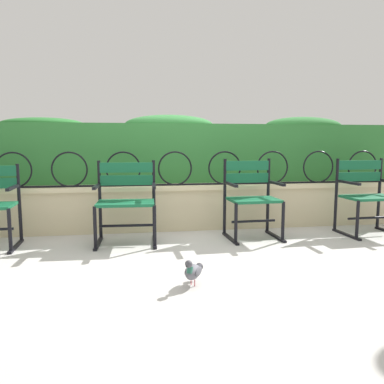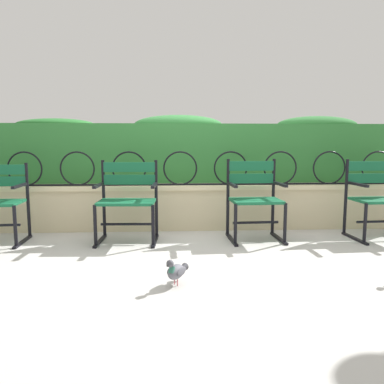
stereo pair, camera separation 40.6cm
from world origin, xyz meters
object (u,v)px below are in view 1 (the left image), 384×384
Objects in this scene: park_chair_centre_right at (251,196)px; pigeon_near_chairs at (193,271)px; park_chair_centre_left at (126,199)px; park_chair_rightmost at (367,194)px.

pigeon_near_chairs is (-0.89, -1.39, -0.36)m from park_chair_centre_right.
park_chair_rightmost is (2.81, -0.01, 0.00)m from park_chair_centre_left.
park_chair_centre_left is at bearing -179.42° from park_chair_centre_right.
park_chair_centre_right is 1.41m from park_chair_rightmost.
park_chair_centre_left is 1.40m from park_chair_centre_right.
park_chair_centre_right reaches higher than pigeon_near_chairs.
park_chair_rightmost is at bearing -0.18° from park_chair_centre_left.
park_chair_rightmost is at bearing 30.68° from pigeon_near_chairs.
park_chair_rightmost is (1.41, -0.02, 0.00)m from park_chair_centre_right.
park_chair_centre_left is 3.25× the size of pigeon_near_chairs.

